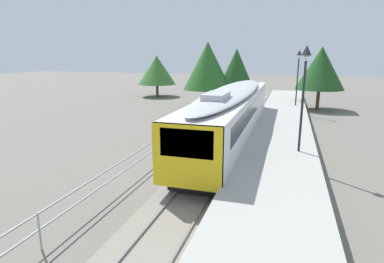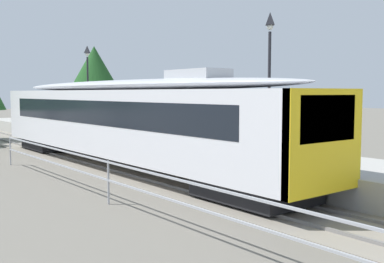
{
  "view_description": "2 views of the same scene",
  "coord_description": "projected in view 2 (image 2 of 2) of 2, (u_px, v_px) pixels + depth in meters",
  "views": [
    {
      "loc": [
        3.58,
        5.15,
        5.78
      ],
      "look_at": [
        -1.0,
        20.13,
        2.0
      ],
      "focal_mm": 29.77,
      "sensor_mm": 36.0,
      "label": 1
    },
    {
      "loc": [
        -9.33,
        9.46,
        3.14
      ],
      "look_at": [
        -1.0,
        20.13,
        2.0
      ],
      "focal_mm": 43.29,
      "sensor_mm": 36.0,
      "label": 2
    }
  ],
  "objects": [
    {
      "name": "tree_behind_carpark",
      "position": [
        94.0,
        76.0,
        35.15
      ],
      "size": [
        5.07,
        5.07,
        6.65
      ],
      "color": "brown",
      "rests_on": "ground"
    },
    {
      "name": "track_rails",
      "position": [
        181.0,
        184.0,
        15.83
      ],
      "size": [
        3.2,
        60.0,
        0.14
      ],
      "color": "gray",
      "rests_on": "ground"
    },
    {
      "name": "platform_lamp_far_end",
      "position": [
        88.0,
        70.0,
        30.74
      ],
      "size": [
        0.34,
        0.34,
        5.35
      ],
      "color": "#232328",
      "rests_on": "station_platform"
    },
    {
      "name": "commuter_train",
      "position": [
        122.0,
        117.0,
        18.8
      ],
      "size": [
        2.82,
        20.0,
        3.74
      ],
      "color": "silver",
      "rests_on": "track_rails"
    },
    {
      "name": "platform_lamp_mid_platform",
      "position": [
        270.0,
        54.0,
        18.01
      ],
      "size": [
        0.34,
        0.34,
        5.35
      ],
      "color": "#232328",
      "rests_on": "station_platform"
    },
    {
      "name": "ground_plane",
      "position": [
        102.0,
        197.0,
        13.99
      ],
      "size": [
        160.0,
        160.0,
        0.0
      ],
      "primitive_type": "plane",
      "color": "#6B665B"
    },
    {
      "name": "station_platform",
      "position": [
        249.0,
        163.0,
        17.79
      ],
      "size": [
        3.9,
        60.0,
        0.9
      ],
      "primitive_type": "cube",
      "color": "#A8A59E",
      "rests_on": "ground"
    }
  ]
}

